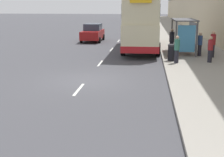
% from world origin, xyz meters
% --- Properties ---
extents(ground_plane, '(220.00, 220.00, 0.00)m').
position_xyz_m(ground_plane, '(0.00, 0.00, 0.00)').
color(ground_plane, '#424247').
extents(pavement, '(5.00, 93.00, 0.14)m').
position_xyz_m(pavement, '(6.50, 38.50, 0.07)').
color(pavement, gray).
rests_on(pavement, ground_plane).
extents(lane_mark_0, '(0.12, 2.00, 0.01)m').
position_xyz_m(lane_mark_0, '(0.00, -1.68, 0.01)').
color(lane_mark_0, silver).
rests_on(lane_mark_0, ground_plane).
extents(lane_mark_1, '(0.12, 2.00, 0.01)m').
position_xyz_m(lane_mark_1, '(0.00, 4.66, 0.01)').
color(lane_mark_1, silver).
rests_on(lane_mark_1, ground_plane).
extents(lane_mark_2, '(0.12, 2.00, 0.01)m').
position_xyz_m(lane_mark_2, '(0.00, 11.00, 0.01)').
color(lane_mark_2, silver).
rests_on(lane_mark_2, ground_plane).
extents(lane_mark_3, '(0.12, 2.00, 0.01)m').
position_xyz_m(lane_mark_3, '(0.00, 17.34, 0.01)').
color(lane_mark_3, silver).
rests_on(lane_mark_3, ground_plane).
extents(lane_mark_4, '(0.12, 2.00, 0.01)m').
position_xyz_m(lane_mark_4, '(0.00, 23.69, 0.01)').
color(lane_mark_4, silver).
rests_on(lane_mark_4, ground_plane).
extents(lane_mark_5, '(0.12, 2.00, 0.01)m').
position_xyz_m(lane_mark_5, '(0.00, 30.03, 0.01)').
color(lane_mark_5, silver).
rests_on(lane_mark_5, ground_plane).
extents(bus_shelter, '(1.60, 4.20, 2.48)m').
position_xyz_m(bus_shelter, '(5.77, 8.67, 1.88)').
color(bus_shelter, '#4C4C51').
rests_on(bus_shelter, ground_plane).
extents(double_decker_bus_near, '(2.85, 11.17, 4.30)m').
position_xyz_m(double_decker_bus_near, '(2.47, 11.43, 2.29)').
color(double_decker_bus_near, beige).
rests_on(double_decker_bus_near, ground_plane).
extents(car_0, '(2.02, 4.43, 1.77)m').
position_xyz_m(car_0, '(-2.58, 16.71, 0.88)').
color(car_0, maroon).
rests_on(car_0, ground_plane).
extents(car_1, '(1.90, 4.09, 1.69)m').
position_xyz_m(car_1, '(2.61, 43.86, 0.84)').
color(car_1, '#4C5156').
rests_on(car_1, ground_plane).
extents(pedestrian_at_shelter, '(0.36, 0.36, 1.82)m').
position_xyz_m(pedestrian_at_shelter, '(4.73, 8.39, 1.07)').
color(pedestrian_at_shelter, '#23232D').
rests_on(pedestrian_at_shelter, ground_plane).
extents(pedestrian_1, '(0.33, 0.33, 1.68)m').
position_xyz_m(pedestrian_1, '(4.77, 4.65, 1.00)').
color(pedestrian_1, '#23232D').
rests_on(pedestrian_1, ground_plane).
extents(pedestrian_2, '(0.32, 0.32, 1.63)m').
position_xyz_m(pedestrian_2, '(6.62, 7.58, 0.97)').
color(pedestrian_2, '#23232D').
rests_on(pedestrian_2, ground_plane).
extents(pedestrian_3, '(0.32, 0.32, 1.62)m').
position_xyz_m(pedestrian_3, '(6.86, 5.09, 0.97)').
color(pedestrian_3, '#23232D').
rests_on(pedestrian_3, ground_plane).
extents(pedestrian_4, '(0.36, 0.36, 1.81)m').
position_xyz_m(pedestrian_4, '(7.39, 7.10, 1.06)').
color(pedestrian_4, '#23232D').
rests_on(pedestrian_4, ground_plane).
extents(litter_bin, '(0.55, 0.55, 1.05)m').
position_xyz_m(litter_bin, '(4.55, 5.43, 0.67)').
color(litter_bin, black).
rests_on(litter_bin, ground_plane).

